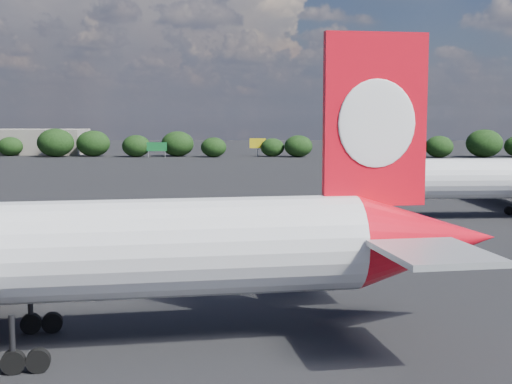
{
  "coord_description": "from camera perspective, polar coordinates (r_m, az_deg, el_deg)",
  "views": [
    {
      "loc": [
        17.26,
        -35.36,
        13.29
      ],
      "look_at": [
        16.0,
        12.0,
        8.0
      ],
      "focal_mm": 50.0,
      "sensor_mm": 36.0,
      "label": 1
    }
  ],
  "objects": [
    {
      "name": "billboard_yellow",
      "position": [
        217.63,
        0.14,
        3.89
      ],
      "size": [
        5.0,
        0.3,
        5.5
      ],
      "color": "yellow",
      "rests_on": "ground"
    },
    {
      "name": "terminal_building",
      "position": [
        241.96,
        -18.39,
        3.85
      ],
      "size": [
        42.0,
        16.0,
        8.0
      ],
      "color": "gray",
      "rests_on": "ground"
    },
    {
      "name": "ground",
      "position": [
        97.82,
        -8.66,
        -1.51
      ],
      "size": [
        500.0,
        500.0,
        0.0
      ],
      "primitive_type": "plane",
      "color": "black",
      "rests_on": "ground"
    },
    {
      "name": "qantas_airliner",
      "position": [
        41.42,
        -18.85,
        -4.86
      ],
      "size": [
        54.75,
        52.33,
        17.94
      ],
      "color": "white",
      "rests_on": "ground"
    },
    {
      "name": "horizon_treeline",
      "position": [
        215.43,
        -2.14,
        3.78
      ],
      "size": [
        202.61,
        14.42,
        8.57
      ],
      "color": "black",
      "rests_on": "ground"
    },
    {
      "name": "highway_sign",
      "position": [
        214.52,
        -7.95,
        3.59
      ],
      "size": [
        6.0,
        0.3,
        4.5
      ],
      "color": "#156B2D",
      "rests_on": "ground"
    }
  ]
}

